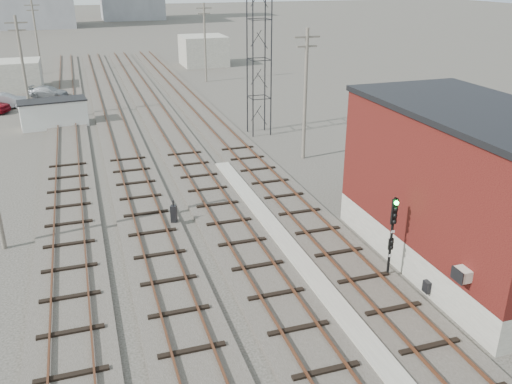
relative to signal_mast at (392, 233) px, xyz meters
name	(u,v)px	position (x,y,z in m)	size (l,w,h in m)	color
ground	(150,82)	(-3.70, 48.19, -2.21)	(320.00, 320.00, 0.00)	#282621
track_right	(212,123)	(-1.20, 27.19, -2.10)	(3.20, 90.00, 0.39)	#332D28
track_mid_right	(166,127)	(-5.20, 27.19, -2.10)	(3.20, 90.00, 0.39)	#332D28
track_mid_left	(118,131)	(-9.20, 27.19, -2.10)	(3.20, 90.00, 0.39)	#332D28
track_left	(67,135)	(-13.20, 27.19, -2.10)	(3.20, 90.00, 0.39)	#332D28
platform_curb	(301,263)	(-3.20, 2.19, -2.08)	(0.90, 28.00, 0.26)	gray
brick_building	(469,190)	(3.80, 0.19, 1.42)	(6.54, 12.20, 7.22)	gray
lattice_tower	(259,39)	(1.80, 23.19, 5.29)	(1.60, 1.60, 15.00)	black
utility_pole_left_b	(23,67)	(-16.20, 33.19, 2.59)	(1.80, 0.24, 9.00)	#595147
utility_pole_left_c	(36,35)	(-16.20, 58.19, 2.59)	(1.80, 0.24, 9.00)	#595147
utility_pole_right_a	(305,91)	(2.80, 16.19, 2.59)	(1.80, 0.24, 9.00)	#595147
utility_pole_right_b	(205,41)	(2.80, 46.19, 2.59)	(1.80, 0.24, 9.00)	#595147
shed_left	(3,76)	(-19.70, 48.19, -0.61)	(8.00, 5.00, 3.20)	gray
shed_right	(203,51)	(5.30, 58.19, -0.21)	(6.00, 6.00, 4.00)	gray
signal_mast	(392,233)	(0.00, 0.00, 0.00)	(0.40, 0.41, 3.81)	gray
switch_stand	(174,214)	(-7.92, 8.16, -1.58)	(0.40, 0.40, 1.33)	black
site_trailer	(54,113)	(-14.17, 30.65, -1.04)	(5.78, 3.06, 2.33)	silver
car_silver	(5,101)	(-18.82, 39.03, -1.48)	(1.55, 4.45, 1.47)	#A3A4AA
car_grey	(48,92)	(-14.97, 42.91, -1.61)	(1.68, 4.13, 1.20)	gray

